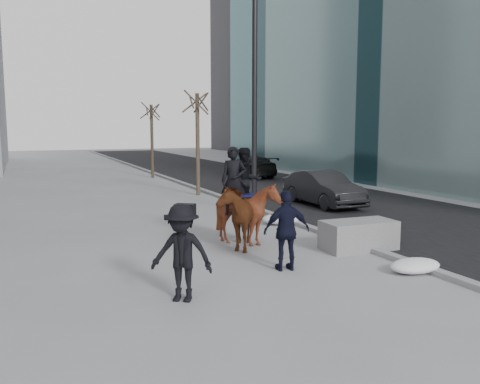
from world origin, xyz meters
name	(u,v)px	position (x,y,z in m)	size (l,w,h in m)	color
ground	(261,263)	(0.00, 0.00, 0.00)	(120.00, 120.00, 0.00)	gray
road	(303,194)	(7.00, 10.00, 0.01)	(8.00, 90.00, 0.01)	black
curb	(223,197)	(3.00, 10.00, 0.06)	(0.25, 90.00, 0.12)	gray
planter	(359,235)	(2.83, 0.15, 0.37)	(1.86, 0.93, 0.74)	gray
car_near	(323,188)	(5.95, 6.68, 0.68)	(1.45, 4.15, 1.37)	black
car_far	(250,166)	(8.01, 18.19, 0.66)	(1.86, 4.58, 1.33)	black
tree_near	(198,139)	(2.40, 11.53, 2.54)	(1.20, 1.20, 5.08)	#3B2A23
tree_far	(152,137)	(2.40, 20.14, 2.44)	(1.20, 1.20, 4.88)	#322A1D
mounted_left	(236,210)	(0.08, 1.66, 0.97)	(1.67, 2.21, 2.60)	#4F250F
mounted_right	(248,206)	(0.47, 1.78, 1.03)	(1.45, 1.61, 2.56)	#4A1C0E
feeder	(287,231)	(0.26, -0.75, 0.88)	(1.09, 0.94, 1.75)	black
camera_crew	(182,253)	(-2.40, -1.73, 0.89)	(1.30, 1.19, 1.75)	black
lamppost	(255,71)	(2.60, 5.88, 4.99)	(0.25, 1.02, 9.09)	black
snow_piles	(321,232)	(2.70, 1.72, 0.17)	(1.41, 6.78, 0.36)	white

